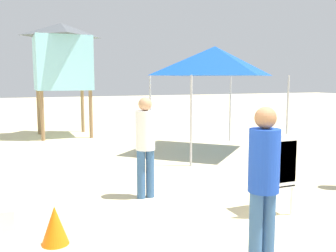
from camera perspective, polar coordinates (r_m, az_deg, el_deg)
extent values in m
cube|color=white|center=(5.93, 15.16, -8.29)|extent=(0.48, 0.48, 0.04)
cube|color=white|center=(5.72, 16.58, -6.85)|extent=(0.48, 0.04, 0.40)
cube|color=white|center=(5.91, 15.19, -7.45)|extent=(0.48, 0.48, 0.04)
cube|color=white|center=(5.70, 16.61, -5.97)|extent=(0.48, 0.04, 0.40)
cube|color=white|center=(5.89, 15.22, -6.60)|extent=(0.48, 0.48, 0.04)
cube|color=white|center=(5.68, 16.64, -5.09)|extent=(0.48, 0.04, 0.40)
cube|color=white|center=(5.87, 15.24, -5.75)|extent=(0.48, 0.48, 0.04)
cube|color=white|center=(5.66, 16.68, -4.20)|extent=(0.48, 0.04, 0.40)
cube|color=white|center=(5.85, 15.27, -4.89)|extent=(0.48, 0.48, 0.04)
cube|color=white|center=(5.64, 16.71, -3.30)|extent=(0.48, 0.04, 0.40)
cylinder|color=white|center=(6.28, 15.44, -9.63)|extent=(0.04, 0.04, 0.42)
cylinder|color=white|center=(6.04, 12.25, -10.21)|extent=(0.04, 0.04, 0.42)
cylinder|color=white|center=(5.97, 17.96, -10.60)|extent=(0.04, 0.04, 0.42)
cylinder|color=white|center=(5.72, 14.70, -11.28)|extent=(0.04, 0.04, 0.42)
cylinder|color=#33598C|center=(6.41, -4.05, -7.20)|extent=(0.14, 0.14, 0.82)
cylinder|color=#33598C|center=(6.46, -2.69, -7.08)|extent=(0.14, 0.14, 0.82)
cylinder|color=white|center=(6.29, -3.42, -0.66)|extent=(0.32, 0.32, 0.65)
sphere|color=tan|center=(6.25, -3.45, 3.30)|extent=(0.22, 0.22, 0.22)
cylinder|color=#33598C|center=(4.21, 12.96, -15.04)|extent=(0.14, 0.14, 0.83)
cylinder|color=#33598C|center=(4.30, 14.75, -14.62)|extent=(0.14, 0.14, 0.83)
cylinder|color=#193FB2|center=(4.04, 14.18, -5.02)|extent=(0.32, 0.32, 0.66)
sphere|color=#9E6B47|center=(3.97, 14.37, 1.20)|extent=(0.22, 0.22, 0.22)
cylinder|color=#B2B2B7|center=(8.66, 3.47, 0.75)|extent=(0.05, 0.05, 2.07)
cylinder|color=#B2B2B7|center=(10.14, 17.39, 1.37)|extent=(0.05, 0.05, 2.07)
cylinder|color=#B2B2B7|center=(11.15, -2.67, 2.17)|extent=(0.05, 0.05, 2.07)
cylinder|color=#B2B2B7|center=(12.34, 9.28, 2.56)|extent=(0.05, 0.05, 2.07)
pyramid|color=#144CB2|center=(10.45, 7.00, 9.62)|extent=(2.71, 2.71, 0.78)
cylinder|color=olive|center=(12.88, -18.27, 1.45)|extent=(0.12, 0.12, 1.61)
cylinder|color=olive|center=(13.09, -11.45, 1.75)|extent=(0.12, 0.12, 1.61)
cylinder|color=olive|center=(14.43, -18.76, 1.99)|extent=(0.12, 0.12, 1.61)
cylinder|color=olive|center=(14.62, -12.65, 2.26)|extent=(0.12, 0.12, 1.61)
cube|color=#92DBE9|center=(13.69, -15.52, 9.00)|extent=(1.80, 1.80, 1.80)
pyramid|color=#4C5156|center=(13.78, -15.68, 13.67)|extent=(1.98, 1.98, 0.45)
cone|color=orange|center=(4.93, -16.56, -14.03)|extent=(0.33, 0.33, 0.47)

